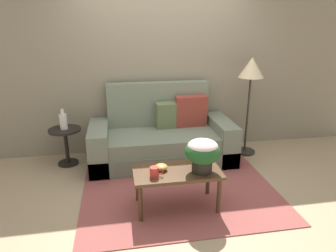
{
  "coord_description": "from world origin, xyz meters",
  "views": [
    {
      "loc": [
        -0.68,
        -3.2,
        1.91
      ],
      "look_at": [
        -0.09,
        0.17,
        0.74
      ],
      "focal_mm": 32.28,
      "sensor_mm": 36.0,
      "label": 1
    }
  ],
  "objects_px": {
    "coffee_mug": "(155,172)",
    "snack_bowl": "(161,167)",
    "side_table": "(66,140)",
    "table_vase": "(63,121)",
    "couch": "(162,139)",
    "floor_lamp": "(251,76)",
    "potted_plant": "(203,152)",
    "coffee_table": "(177,175)"
  },
  "relations": [
    {
      "from": "side_table",
      "to": "table_vase",
      "type": "relative_size",
      "value": 1.87
    },
    {
      "from": "floor_lamp",
      "to": "snack_bowl",
      "type": "height_order",
      "value": "floor_lamp"
    },
    {
      "from": "coffee_mug",
      "to": "potted_plant",
      "type": "bearing_deg",
      "value": 3.13
    },
    {
      "from": "floor_lamp",
      "to": "coffee_mug",
      "type": "bearing_deg",
      "value": -139.26
    },
    {
      "from": "snack_bowl",
      "to": "table_vase",
      "type": "relative_size",
      "value": 0.47
    },
    {
      "from": "potted_plant",
      "to": "table_vase",
      "type": "relative_size",
      "value": 1.28
    },
    {
      "from": "coffee_table",
      "to": "side_table",
      "type": "distance_m",
      "value": 1.86
    },
    {
      "from": "floor_lamp",
      "to": "coffee_mug",
      "type": "height_order",
      "value": "floor_lamp"
    },
    {
      "from": "snack_bowl",
      "to": "table_vase",
      "type": "height_order",
      "value": "table_vase"
    },
    {
      "from": "couch",
      "to": "side_table",
      "type": "relative_size",
      "value": 3.8
    },
    {
      "from": "side_table",
      "to": "table_vase",
      "type": "xyz_separation_m",
      "value": [
        -0.0,
        -0.01,
        0.28
      ]
    },
    {
      "from": "coffee_table",
      "to": "side_table",
      "type": "height_order",
      "value": "side_table"
    },
    {
      "from": "couch",
      "to": "snack_bowl",
      "type": "xyz_separation_m",
      "value": [
        -0.2,
        -1.21,
        0.16
      ]
    },
    {
      "from": "coffee_table",
      "to": "potted_plant",
      "type": "height_order",
      "value": "potted_plant"
    },
    {
      "from": "table_vase",
      "to": "side_table",
      "type": "bearing_deg",
      "value": 62.26
    },
    {
      "from": "side_table",
      "to": "potted_plant",
      "type": "height_order",
      "value": "potted_plant"
    },
    {
      "from": "couch",
      "to": "side_table",
      "type": "xyz_separation_m",
      "value": [
        -1.35,
        0.07,
        0.05
      ]
    },
    {
      "from": "floor_lamp",
      "to": "table_vase",
      "type": "bearing_deg",
      "value": 179.04
    },
    {
      "from": "couch",
      "to": "snack_bowl",
      "type": "distance_m",
      "value": 1.24
    },
    {
      "from": "couch",
      "to": "floor_lamp",
      "type": "relative_size",
      "value": 1.38
    },
    {
      "from": "side_table",
      "to": "potted_plant",
      "type": "distance_m",
      "value": 2.11
    },
    {
      "from": "floor_lamp",
      "to": "snack_bowl",
      "type": "xyz_separation_m",
      "value": [
        -1.5,
        -1.24,
        -0.71
      ]
    },
    {
      "from": "side_table",
      "to": "snack_bowl",
      "type": "xyz_separation_m",
      "value": [
        1.15,
        -1.28,
        0.11
      ]
    },
    {
      "from": "table_vase",
      "to": "floor_lamp",
      "type": "bearing_deg",
      "value": -0.96
    },
    {
      "from": "side_table",
      "to": "floor_lamp",
      "type": "relative_size",
      "value": 0.36
    },
    {
      "from": "floor_lamp",
      "to": "coffee_mug",
      "type": "relative_size",
      "value": 10.55
    },
    {
      "from": "side_table",
      "to": "floor_lamp",
      "type": "bearing_deg",
      "value": -1.07
    },
    {
      "from": "couch",
      "to": "coffee_mug",
      "type": "xyz_separation_m",
      "value": [
        -0.29,
        -1.34,
        0.18
      ]
    },
    {
      "from": "floor_lamp",
      "to": "potted_plant",
      "type": "distance_m",
      "value": 1.8
    },
    {
      "from": "floor_lamp",
      "to": "potted_plant",
      "type": "relative_size",
      "value": 3.99
    },
    {
      "from": "floor_lamp",
      "to": "table_vase",
      "type": "relative_size",
      "value": 5.13
    },
    {
      "from": "coffee_table",
      "to": "snack_bowl",
      "type": "relative_size",
      "value": 6.88
    },
    {
      "from": "side_table",
      "to": "table_vase",
      "type": "bearing_deg",
      "value": -117.74
    },
    {
      "from": "coffee_mug",
      "to": "coffee_table",
      "type": "bearing_deg",
      "value": 21.42
    },
    {
      "from": "coffee_mug",
      "to": "snack_bowl",
      "type": "xyz_separation_m",
      "value": [
        0.09,
        0.13,
        -0.02
      ]
    },
    {
      "from": "couch",
      "to": "potted_plant",
      "type": "relative_size",
      "value": 5.53
    },
    {
      "from": "side_table",
      "to": "table_vase",
      "type": "height_order",
      "value": "table_vase"
    },
    {
      "from": "couch",
      "to": "coffee_mug",
      "type": "height_order",
      "value": "couch"
    },
    {
      "from": "couch",
      "to": "table_vase",
      "type": "xyz_separation_m",
      "value": [
        -1.35,
        0.07,
        0.33
      ]
    },
    {
      "from": "potted_plant",
      "to": "coffee_table",
      "type": "bearing_deg",
      "value": 164.28
    },
    {
      "from": "coffee_table",
      "to": "coffee_mug",
      "type": "xyz_separation_m",
      "value": [
        -0.25,
        -0.1,
        0.11
      ]
    },
    {
      "from": "coffee_mug",
      "to": "couch",
      "type": "bearing_deg",
      "value": 77.9
    }
  ]
}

